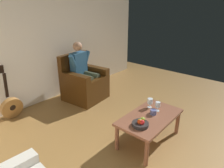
# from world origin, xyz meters

# --- Properties ---
(ground_plane) EXTENTS (7.17, 7.17, 0.00)m
(ground_plane) POSITION_xyz_m (0.00, 0.00, 0.00)
(ground_plane) COLOR olive
(wall_back) EXTENTS (5.74, 0.06, 2.79)m
(wall_back) POSITION_xyz_m (0.00, -3.02, 1.39)
(wall_back) COLOR beige
(wall_back) RESTS_ON ground
(armchair) EXTENTS (0.86, 0.85, 0.99)m
(armchair) POSITION_xyz_m (-0.48, -2.40, 0.35)
(armchair) COLOR #3F240B
(armchair) RESTS_ON ground
(person_seated) EXTENTS (0.63, 0.63, 1.26)m
(person_seated) POSITION_xyz_m (-0.48, -2.39, 0.68)
(person_seated) COLOR #2A5375
(person_seated) RESTS_ON ground
(coffee_table) EXTENTS (1.05, 0.60, 0.44)m
(coffee_table) POSITION_xyz_m (-0.09, -0.50, 0.38)
(coffee_table) COLOR brown
(coffee_table) RESTS_ON ground
(guitar) EXTENTS (0.39, 0.21, 1.01)m
(guitar) POSITION_xyz_m (0.96, -2.81, 0.23)
(guitar) COLOR #B1793C
(guitar) RESTS_ON ground
(wine_glass_near) EXTENTS (0.08, 0.08, 0.16)m
(wine_glass_near) POSITION_xyz_m (-0.32, -0.65, 0.54)
(wine_glass_near) COLOR silver
(wine_glass_near) RESTS_ON coffee_table
(wine_glass_far) EXTENTS (0.07, 0.07, 0.15)m
(wine_glass_far) POSITION_xyz_m (-0.30, -0.50, 0.54)
(wine_glass_far) COLOR silver
(wine_glass_far) RESTS_ON coffee_table
(fruit_bowl) EXTENTS (0.23, 0.23, 0.11)m
(fruit_bowl) POSITION_xyz_m (0.22, -0.47, 0.48)
(fruit_bowl) COLOR #282322
(fruit_bowl) RESTS_ON coffee_table
(candle_jar) EXTENTS (0.10, 0.10, 0.08)m
(candle_jar) POSITION_xyz_m (-0.17, -0.49, 0.48)
(candle_jar) COLOR #555D95
(candle_jar) RESTS_ON coffee_table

